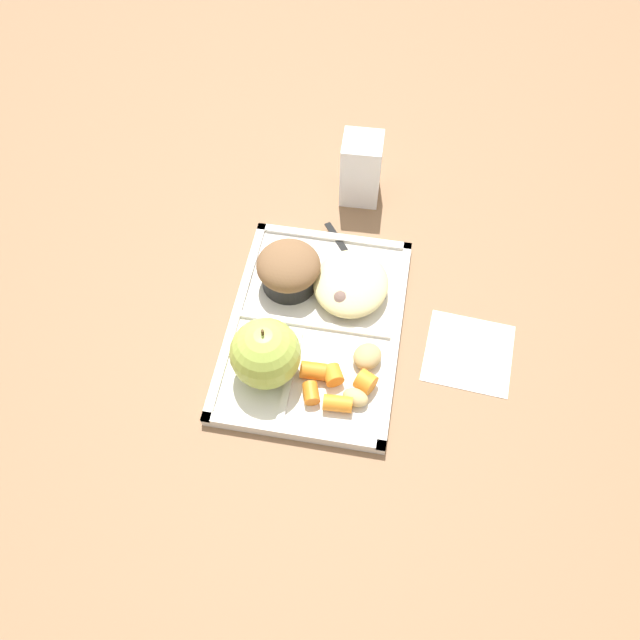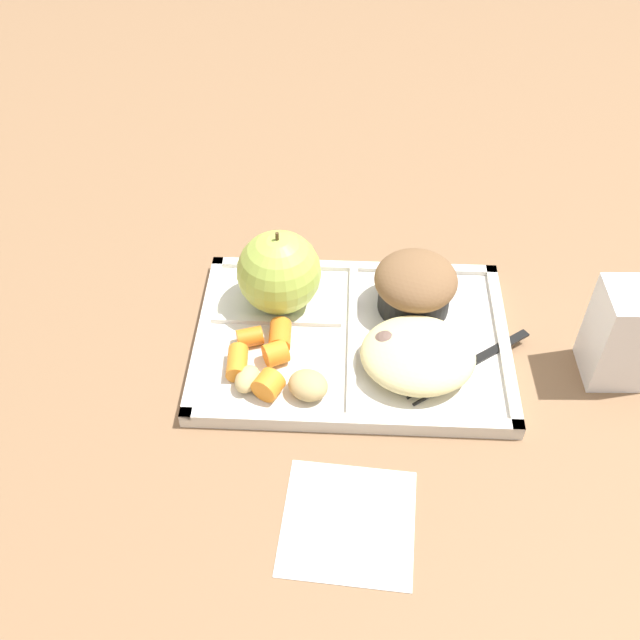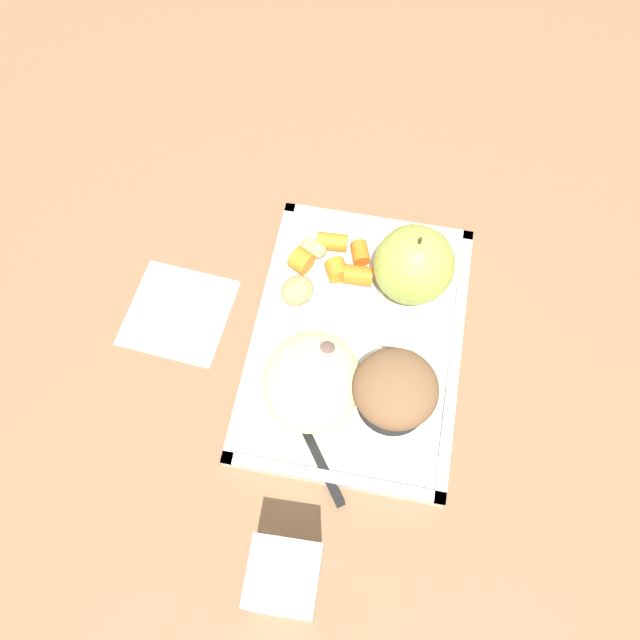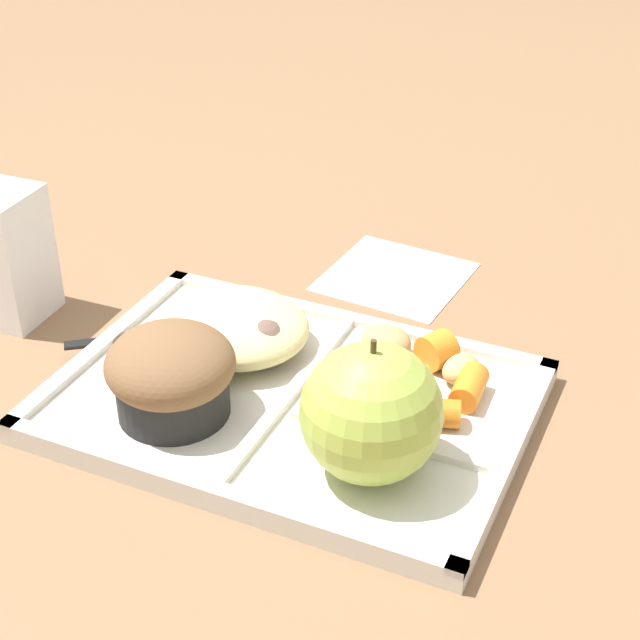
# 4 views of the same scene
# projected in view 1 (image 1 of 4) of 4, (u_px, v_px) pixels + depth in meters

# --- Properties ---
(ground) EXTENTS (6.00, 6.00, 0.00)m
(ground) POSITION_uv_depth(u_px,v_px,m) (315.00, 331.00, 0.89)
(ground) COLOR #846042
(lunch_tray) EXTENTS (0.32, 0.22, 0.02)m
(lunch_tray) POSITION_uv_depth(u_px,v_px,m) (315.00, 328.00, 0.89)
(lunch_tray) COLOR silver
(lunch_tray) RESTS_ON ground
(green_apple) EXTENTS (0.09, 0.09, 0.10)m
(green_apple) POSITION_uv_depth(u_px,v_px,m) (265.00, 354.00, 0.81)
(green_apple) COLOR #A8C14C
(green_apple) RESTS_ON lunch_tray
(bran_muffin) EXTENTS (0.09, 0.09, 0.06)m
(bran_muffin) POSITION_uv_depth(u_px,v_px,m) (289.00, 269.00, 0.90)
(bran_muffin) COLOR black
(bran_muffin) RESTS_ON lunch_tray
(carrot_slice_edge) EXTENTS (0.02, 0.03, 0.02)m
(carrot_slice_edge) POSITION_uv_depth(u_px,v_px,m) (313.00, 371.00, 0.83)
(carrot_slice_edge) COLOR orange
(carrot_slice_edge) RESTS_ON lunch_tray
(carrot_slice_back) EXTENTS (0.03, 0.03, 0.02)m
(carrot_slice_back) POSITION_uv_depth(u_px,v_px,m) (333.00, 375.00, 0.83)
(carrot_slice_back) COLOR orange
(carrot_slice_back) RESTS_ON lunch_tray
(carrot_slice_small) EXTENTS (0.03, 0.03, 0.02)m
(carrot_slice_small) POSITION_uv_depth(u_px,v_px,m) (311.00, 393.00, 0.82)
(carrot_slice_small) COLOR orange
(carrot_slice_small) RESTS_ON lunch_tray
(carrot_slice_tilted) EXTENTS (0.02, 0.04, 0.02)m
(carrot_slice_tilted) POSITION_uv_depth(u_px,v_px,m) (338.00, 403.00, 0.81)
(carrot_slice_tilted) COLOR orange
(carrot_slice_tilted) RESTS_ON lunch_tray
(carrot_slice_diagonal) EXTENTS (0.03, 0.03, 0.03)m
(carrot_slice_diagonal) POSITION_uv_depth(u_px,v_px,m) (366.00, 382.00, 0.82)
(carrot_slice_diagonal) COLOR orange
(carrot_slice_diagonal) RESTS_ON lunch_tray
(potato_chunk_small) EXTENTS (0.03, 0.04, 0.02)m
(potato_chunk_small) POSITION_uv_depth(u_px,v_px,m) (355.00, 397.00, 0.82)
(potato_chunk_small) COLOR tan
(potato_chunk_small) RESTS_ON lunch_tray
(potato_chunk_browned) EXTENTS (0.05, 0.05, 0.02)m
(potato_chunk_browned) POSITION_uv_depth(u_px,v_px,m) (367.00, 356.00, 0.84)
(potato_chunk_browned) COLOR tan
(potato_chunk_browned) RESTS_ON lunch_tray
(egg_noodle_pile) EXTENTS (0.11, 0.10, 0.04)m
(egg_noodle_pile) POSITION_uv_depth(u_px,v_px,m) (351.00, 283.00, 0.90)
(egg_noodle_pile) COLOR beige
(egg_noodle_pile) RESTS_ON lunch_tray
(meatball_back) EXTENTS (0.03, 0.03, 0.03)m
(meatball_back) POSITION_uv_depth(u_px,v_px,m) (360.00, 283.00, 0.90)
(meatball_back) COLOR brown
(meatball_back) RESTS_ON lunch_tray
(meatball_front) EXTENTS (0.03, 0.03, 0.03)m
(meatball_front) POSITION_uv_depth(u_px,v_px,m) (353.00, 275.00, 0.91)
(meatball_front) COLOR #755B4C
(meatball_front) RESTS_ON lunch_tray
(meatball_side) EXTENTS (0.03, 0.03, 0.03)m
(meatball_side) POSITION_uv_depth(u_px,v_px,m) (362.00, 296.00, 0.89)
(meatball_side) COLOR #755B4C
(meatball_side) RESTS_ON lunch_tray
(meatball_center) EXTENTS (0.04, 0.04, 0.04)m
(meatball_center) POSITION_uv_depth(u_px,v_px,m) (341.00, 301.00, 0.88)
(meatball_center) COLOR brown
(meatball_center) RESTS_ON lunch_tray
(plastic_fork) EXTENTS (0.13, 0.10, 0.00)m
(plastic_fork) POSITION_uv_depth(u_px,v_px,m) (356.00, 267.00, 0.94)
(plastic_fork) COLOR black
(plastic_fork) RESTS_ON lunch_tray
(milk_carton) EXTENTS (0.06, 0.06, 0.11)m
(milk_carton) POSITION_uv_depth(u_px,v_px,m) (361.00, 169.00, 0.99)
(milk_carton) COLOR white
(milk_carton) RESTS_ON ground
(paper_napkin) EXTENTS (0.12, 0.12, 0.00)m
(paper_napkin) POSITION_uv_depth(u_px,v_px,m) (469.00, 351.00, 0.87)
(paper_napkin) COLOR white
(paper_napkin) RESTS_ON ground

